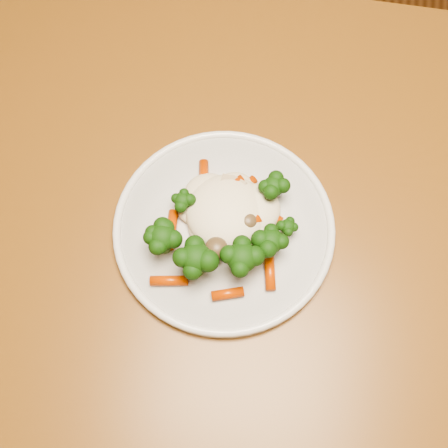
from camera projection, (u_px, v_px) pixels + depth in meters
name	position (u px, v px, depth m)	size (l,w,h in m)	color
dining_table	(283.00, 256.00, 0.79)	(1.18, 0.79, 0.75)	brown
plate	(224.00, 228.00, 0.69)	(0.27, 0.27, 0.01)	silver
meal	(220.00, 229.00, 0.66)	(0.18, 0.18, 0.05)	beige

